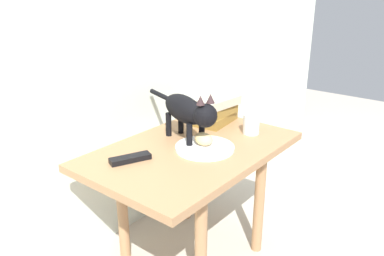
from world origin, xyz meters
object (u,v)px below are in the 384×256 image
at_px(plate, 205,148).
at_px(candle_jar, 251,125).
at_px(tv_remote, 130,159).
at_px(bread_roll, 204,139).
at_px(cat, 188,111).
at_px(book_stack, 216,110).
at_px(side_table, 192,163).

xyz_separation_m(plate, candle_jar, (0.26, -0.05, 0.03)).
bearing_deg(tv_remote, plate, -7.12).
relative_size(plate, bread_roll, 2.87).
xyz_separation_m(plate, cat, (0.02, 0.10, 0.13)).
distance_m(plate, book_stack, 0.31).
relative_size(side_table, tv_remote, 5.63).
bearing_deg(bread_roll, book_stack, 26.52).
distance_m(plate, tv_remote, 0.29).
height_order(bread_roll, cat, cat).
xyz_separation_m(bread_roll, tv_remote, (-0.26, 0.14, -0.03)).
bearing_deg(side_table, plate, -76.15).
distance_m(plate, bread_roll, 0.03).
height_order(candle_jar, tv_remote, candle_jar).
distance_m(cat, book_stack, 0.27).
bearing_deg(plate, side_table, 103.85).
xyz_separation_m(side_table, bread_roll, (0.02, -0.04, 0.11)).
bearing_deg(bread_roll, tv_remote, 152.48).
height_order(book_stack, tv_remote, book_stack).
height_order(side_table, tv_remote, tv_remote).
xyz_separation_m(plate, bread_roll, (0.01, 0.01, 0.03)).
relative_size(side_table, bread_roll, 10.56).
height_order(side_table, bread_roll, bread_roll).
height_order(side_table, cat, cat).
bearing_deg(bread_roll, side_table, 115.06).
distance_m(plate, cat, 0.16).
relative_size(side_table, cat, 1.84).
height_order(plate, cat, cat).
bearing_deg(plate, bread_roll, 57.86).
height_order(cat, candle_jar, cat).
height_order(side_table, plate, plate).
height_order(bread_roll, candle_jar, candle_jar).
distance_m(side_table, bread_roll, 0.12).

